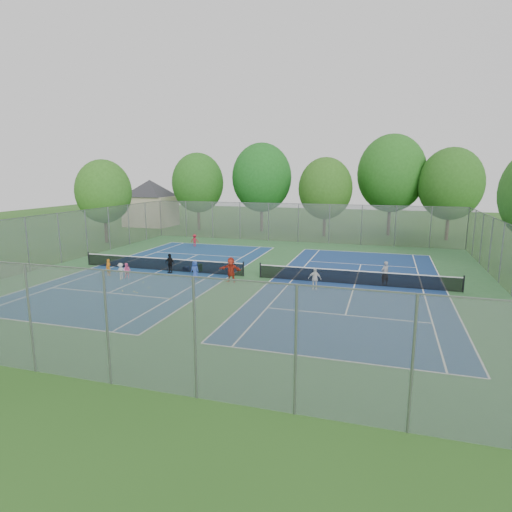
{
  "coord_description": "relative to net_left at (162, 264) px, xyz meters",
  "views": [
    {
      "loc": [
        8.7,
        -27.48,
        7.09
      ],
      "look_at": [
        0.0,
        1.0,
        1.3
      ],
      "focal_mm": 30.0,
      "sensor_mm": 36.0,
      "label": 1
    }
  ],
  "objects": [
    {
      "name": "court_left",
      "position": [
        0.0,
        0.0,
        -0.44
      ],
      "size": [
        10.97,
        23.77,
        0.01
      ],
      "primitive_type": "cube",
      "color": "navy",
      "rests_on": "court_pad"
    },
    {
      "name": "tree_nl",
      "position": [
        1.0,
        23.0,
        6.09
      ],
      "size": [
        7.2,
        7.2,
        10.69
      ],
      "color": "#443326",
      "rests_on": "ground"
    },
    {
      "name": "net_left",
      "position": [
        0.0,
        0.0,
        0.0
      ],
      "size": [
        12.87,
        0.1,
        0.91
      ],
      "primitive_type": "cube",
      "color": "black",
      "rests_on": "ground"
    },
    {
      "name": "tennis_ball_0",
      "position": [
        0.59,
        -5.86,
        -0.42
      ],
      "size": [
        0.07,
        0.07,
        0.07
      ],
      "primitive_type": "sphere",
      "color": "#ECF438",
      "rests_on": "ground"
    },
    {
      "name": "fence_north",
      "position": [
        7.0,
        16.0,
        1.54
      ],
      "size": [
        32.0,
        0.1,
        4.0
      ],
      "primitive_type": "cube",
      "color": "gray",
      "rests_on": "ground"
    },
    {
      "name": "tree_ne",
      "position": [
        22.0,
        22.0,
        5.51
      ],
      "size": [
        6.6,
        6.6,
        9.77
      ],
      "color": "#443326",
      "rests_on": "ground"
    },
    {
      "name": "student_c",
      "position": [
        -1.39,
        -3.08,
        0.09
      ],
      "size": [
        0.76,
        0.51,
        1.09
      ],
      "primitive_type": "imported",
      "rotation": [
        0.0,
        0.0,
        0.16
      ],
      "color": "beige",
      "rests_on": "ground"
    },
    {
      "name": "net_right",
      "position": [
        14.0,
        0.0,
        0.0
      ],
      "size": [
        12.87,
        0.1,
        0.91
      ],
      "primitive_type": "cube",
      "color": "black",
      "rests_on": "ground"
    },
    {
      "name": "tennis_ball_10",
      "position": [
        1.74,
        -4.73,
        -0.42
      ],
      "size": [
        0.07,
        0.07,
        0.07
      ],
      "primitive_type": "sphere",
      "color": "#B8CB2F",
      "rests_on": "ground"
    },
    {
      "name": "fence_west",
      "position": [
        -9.0,
        0.0,
        1.54
      ],
      "size": [
        0.1,
        32.0,
        4.0
      ],
      "primitive_type": "cube",
      "rotation": [
        0.0,
        0.0,
        1.57
      ],
      "color": "gray",
      "rests_on": "ground"
    },
    {
      "name": "teen_court_b",
      "position": [
        11.69,
        -1.98,
        0.23
      ],
      "size": [
        0.82,
        0.37,
        1.37
      ],
      "primitive_type": "imported",
      "rotation": [
        0.0,
        0.0,
        0.05
      ],
      "color": "silver",
      "rests_on": "ground"
    },
    {
      "name": "student_e",
      "position": [
        3.56,
        -1.86,
        0.2
      ],
      "size": [
        0.71,
        0.54,
        1.31
      ],
      "primitive_type": "imported",
      "rotation": [
        0.0,
        0.0,
        -0.21
      ],
      "color": "#284493",
      "rests_on": "ground"
    },
    {
      "name": "tennis_ball_5",
      "position": [
        3.52,
        -2.28,
        -0.42
      ],
      "size": [
        0.07,
        0.07,
        0.07
      ],
      "primitive_type": "sphere",
      "color": "#D3EA36",
      "rests_on": "ground"
    },
    {
      "name": "fence_south",
      "position": [
        7.0,
        -16.0,
        1.54
      ],
      "size": [
        32.0,
        0.1,
        4.0
      ],
      "primitive_type": "cube",
      "color": "gray",
      "rests_on": "ground"
    },
    {
      "name": "student_b",
      "position": [
        -1.02,
        -2.89,
        0.08
      ],
      "size": [
        0.59,
        0.51,
        1.07
      ],
      "primitive_type": "imported",
      "rotation": [
        0.0,
        0.0,
        0.22
      ],
      "color": "pink",
      "rests_on": "ground"
    },
    {
      "name": "tree_nc",
      "position": [
        9.0,
        21.0,
        4.94
      ],
      "size": [
        6.0,
        6.0,
        8.85
      ],
      "color": "#443326",
      "rests_on": "ground"
    },
    {
      "name": "tennis_ball_4",
      "position": [
        -1.23,
        -3.39,
        -0.42
      ],
      "size": [
        0.07,
        0.07,
        0.07
      ],
      "primitive_type": "sphere",
      "color": "#C6D331",
      "rests_on": "ground"
    },
    {
      "name": "house",
      "position": [
        -15.0,
        24.0,
        3.76
      ],
      "size": [
        11.03,
        11.03,
        7.3
      ],
      "color": "#B7A88C",
      "rests_on": "ground"
    },
    {
      "name": "tennis_ball_9",
      "position": [
        4.16,
        -6.47,
        -0.42
      ],
      "size": [
        0.07,
        0.07,
        0.07
      ],
      "primitive_type": "sphere",
      "color": "#B5D732",
      "rests_on": "ground"
    },
    {
      "name": "student_f",
      "position": [
        6.11,
        -1.75,
        0.38
      ],
      "size": [
        1.59,
        0.65,
        1.67
      ],
      "primitive_type": "imported",
      "rotation": [
        0.0,
        0.0,
        -0.1
      ],
      "color": "#A82918",
      "rests_on": "ground"
    },
    {
      "name": "instructor",
      "position": [
        15.82,
        0.35,
        0.33
      ],
      "size": [
        0.68,
        0.66,
        1.58
      ],
      "primitive_type": "imported",
      "rotation": [
        0.0,
        0.0,
        3.83
      ],
      "color": "gray",
      "rests_on": "ground"
    },
    {
      "name": "ball_crate",
      "position": [
        1.79,
        0.37,
        -0.3
      ],
      "size": [
        0.39,
        0.39,
        0.32
      ],
      "primitive_type": "cube",
      "rotation": [
        0.0,
        0.0,
        0.05
      ],
      "color": "blue",
      "rests_on": "ground"
    },
    {
      "name": "ball_hopper",
      "position": [
        2.86,
        0.56,
        -0.18
      ],
      "size": [
        0.35,
        0.35,
        0.56
      ],
      "primitive_type": "cube",
      "rotation": [
        0.0,
        0.0,
        0.28
      ],
      "color": "green",
      "rests_on": "ground"
    },
    {
      "name": "tennis_ball_1",
      "position": [
        -3.93,
        -5.5,
        -0.42
      ],
      "size": [
        0.07,
        0.07,
        0.07
      ],
      "primitive_type": "sphere",
      "color": "#CAE234",
      "rests_on": "ground"
    },
    {
      "name": "tennis_ball_3",
      "position": [
        0.22,
        -1.37,
        -0.42
      ],
      "size": [
        0.07,
        0.07,
        0.07
      ],
      "primitive_type": "sphere",
      "color": "#DDEA36",
      "rests_on": "ground"
    },
    {
      "name": "tree_nw",
      "position": [
        -7.0,
        22.0,
        5.44
      ],
      "size": [
        6.4,
        6.4,
        9.58
      ],
      "color": "#443326",
      "rests_on": "ground"
    },
    {
      "name": "student_a",
      "position": [
        -2.73,
        -2.58,
        0.14
      ],
      "size": [
        0.49,
        0.38,
        1.18
      ],
      "primitive_type": "imported",
      "rotation": [
        0.0,
        0.0,
        -0.26
      ],
      "color": "#CB6A13",
      "rests_on": "ground"
    },
    {
      "name": "child_far_baseline",
      "position": [
        -2.13,
        10.32,
        0.15
      ],
      "size": [
        0.84,
        0.56,
        1.21
      ],
      "primitive_type": "imported",
      "rotation": [
        0.0,
        0.0,
        3.3
      ],
      "color": "maroon",
      "rests_on": "ground"
    },
    {
      "name": "tree_side_w",
      "position": [
        -12.0,
        10.0,
        4.79
      ],
      "size": [
        5.6,
        5.6,
        8.47
      ],
      "color": "#443326",
      "rests_on": "ground"
    },
    {
      "name": "tennis_ball_8",
      "position": [
        3.34,
        -1.69,
        -0.42
      ],
      "size": [
        0.07,
        0.07,
        0.07
      ],
      "primitive_type": "sphere",
      "color": "#B4D331",
      "rests_on": "ground"
    },
    {
      "name": "tennis_ball_7",
      "position": [
        0.68,
        -3.65,
        -0.42
      ],
      "size": [
        0.07,
        0.07,
        0.07
      ],
      "primitive_type": "sphere",
      "color": "#C2EE37",
      "rests_on": "ground"
    },
    {
      "name": "court_pad",
      "position": [
        7.0,
        0.0,
        -0.45
      ],
      "size": [
        32.0,
        32.0,
        0.01
      ],
      "primitive_type": "cube",
      "color": "#2F6434",
      "rests_on": "ground"
    },
    {
      "name": "court_right",
      "position": [
        14.0,
        0.0,
        -0.44
      ],
      "size": [
        10.97,
        23.77,
        0.01
      ],
      "primitive_type": "cube",
      "color": "navy",
      "rests_on": "court_pad"
    },
    {
      "name": "tennis_ball_2",
      "position": [
        1.69,
        -5.98,
        -0.42
      ],
      "size": [
        0.07,
        0.07,
        0.07
      ],
      "primitive_type": "sphere",
      "color": "gold",
      "rests_on": "ground"
    },
    {
      "name": "tree_nr",
      "position": [
        16.0,
        24.0,
        6.59
      ],
      "size": [
        7.6,
        7.6,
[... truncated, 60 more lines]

